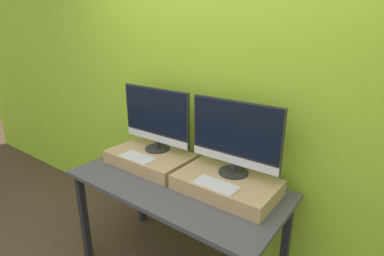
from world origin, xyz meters
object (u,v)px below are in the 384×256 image
at_px(monitor_left, 156,118).
at_px(keyboard_right, 216,185).
at_px(keyboard_left, 138,157).
at_px(monitor_right, 235,136).

xyz_separation_m(monitor_left, keyboard_right, (0.69, -0.21, -0.26)).
height_order(monitor_left, keyboard_right, monitor_left).
bearing_deg(keyboard_left, keyboard_right, 0.00).
height_order(monitor_right, keyboard_right, monitor_right).
distance_m(monitor_left, keyboard_left, 0.33).
relative_size(monitor_left, keyboard_right, 2.30).
bearing_deg(keyboard_right, monitor_right, 90.00).
bearing_deg(monitor_right, monitor_left, 180.00).
height_order(keyboard_left, keyboard_right, same).
bearing_deg(monitor_left, keyboard_right, -17.08).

